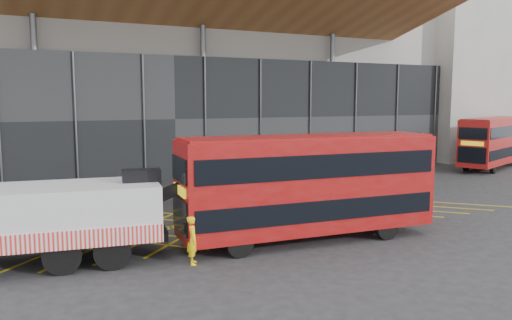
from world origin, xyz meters
TOP-DOWN VIEW (x-y plane):
  - ground_plane at (0.00, 0.00)m, footprint 120.00×120.00m
  - road_markings at (3.20, 0.00)m, footprint 23.16×7.16m
  - construction_building at (1.92, 18.40)m, footprint 55.00×23.97m
  - east_building at (32.00, 16.00)m, footprint 15.00×12.00m
  - bus_towed at (2.49, -4.04)m, footprint 9.80×2.95m
  - bus_second at (25.91, 6.90)m, footprint 9.64×5.55m
  - worker at (-2.23, -4.75)m, footprint 0.54×0.67m

SIDE VIEW (x-z plane):
  - ground_plane at x=0.00m, z-range 0.00..0.00m
  - road_markings at x=3.20m, z-range 0.00..0.01m
  - worker at x=-2.23m, z-range 0.00..1.59m
  - bus_second at x=25.91m, z-range 0.21..4.09m
  - bus_towed at x=2.49m, z-range 0.22..4.14m
  - construction_building at x=1.92m, z-range -0.02..17.98m
  - east_building at x=32.00m, z-range 0.00..20.00m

